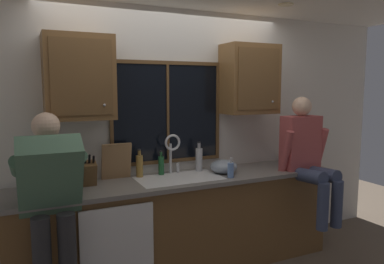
# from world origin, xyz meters

# --- Properties ---
(back_wall) EXTENTS (5.51, 0.12, 2.55)m
(back_wall) POSITION_xyz_m (0.00, 0.06, 1.27)
(back_wall) COLOR silver
(back_wall) RESTS_ON floor
(ceiling_downlight_right) EXTENTS (0.14, 0.14, 0.01)m
(ceiling_downlight_right) POSITION_xyz_m (0.93, -0.60, 2.54)
(ceiling_downlight_right) COLOR #FFEAB2
(window_glass) EXTENTS (1.10, 0.02, 0.95)m
(window_glass) POSITION_xyz_m (-0.03, -0.01, 1.52)
(window_glass) COLOR black
(window_frame_top) EXTENTS (1.17, 0.02, 0.04)m
(window_frame_top) POSITION_xyz_m (-0.03, -0.02, 2.02)
(window_frame_top) COLOR brown
(window_frame_bottom) EXTENTS (1.17, 0.02, 0.04)m
(window_frame_bottom) POSITION_xyz_m (-0.03, -0.02, 1.03)
(window_frame_bottom) COLOR brown
(window_frame_left) EXTENTS (0.03, 0.02, 0.95)m
(window_frame_left) POSITION_xyz_m (-0.60, -0.02, 1.52)
(window_frame_left) COLOR brown
(window_frame_right) EXTENTS (0.03, 0.02, 0.95)m
(window_frame_right) POSITION_xyz_m (0.54, -0.02, 1.52)
(window_frame_right) COLOR brown
(window_mullion_center) EXTENTS (0.02, 0.02, 0.95)m
(window_mullion_center) POSITION_xyz_m (-0.03, -0.02, 1.52)
(window_mullion_center) COLOR brown
(lower_cabinet_run) EXTENTS (3.11, 0.58, 0.88)m
(lower_cabinet_run) POSITION_xyz_m (0.00, -0.29, 0.44)
(lower_cabinet_run) COLOR brown
(lower_cabinet_run) RESTS_ON floor
(countertop) EXTENTS (3.17, 0.62, 0.04)m
(countertop) POSITION_xyz_m (0.00, -0.31, 0.90)
(countertop) COLOR slate
(countertop) RESTS_ON lower_cabinet_run
(dishwasher_front) EXTENTS (0.60, 0.02, 0.74)m
(dishwasher_front) POSITION_xyz_m (-0.70, -0.61, 0.46)
(dishwasher_front) COLOR white
(upper_cabinet_left) EXTENTS (0.57, 0.36, 0.72)m
(upper_cabinet_left) POSITION_xyz_m (-0.90, -0.17, 1.86)
(upper_cabinet_left) COLOR brown
(upper_cabinet_right) EXTENTS (0.57, 0.36, 0.72)m
(upper_cabinet_right) POSITION_xyz_m (0.84, -0.17, 1.86)
(upper_cabinet_right) COLOR brown
(sink) EXTENTS (0.80, 0.46, 0.21)m
(sink) POSITION_xyz_m (-0.03, -0.30, 0.82)
(sink) COLOR silver
(sink) RESTS_ON lower_cabinet_run
(faucet) EXTENTS (0.18, 0.09, 0.40)m
(faucet) POSITION_xyz_m (-0.02, -0.12, 1.17)
(faucet) COLOR silver
(faucet) RESTS_ON countertop
(person_standing) EXTENTS (0.53, 0.67, 1.59)m
(person_standing) POSITION_xyz_m (-1.19, -0.63, 0.97)
(person_standing) COLOR #262628
(person_standing) RESTS_ON floor
(person_sitting_on_counter) EXTENTS (0.54, 0.60, 1.26)m
(person_sitting_on_counter) POSITION_xyz_m (1.29, -0.57, 1.10)
(person_sitting_on_counter) COLOR #384260
(person_sitting_on_counter) RESTS_ON countertop
(knife_block) EXTENTS (0.12, 0.18, 0.32)m
(knife_block) POSITION_xyz_m (-0.85, -0.21, 1.03)
(knife_block) COLOR brown
(knife_block) RESTS_ON countertop
(cutting_board) EXTENTS (0.28, 0.09, 0.34)m
(cutting_board) POSITION_xyz_m (-0.58, -0.09, 1.09)
(cutting_board) COLOR #997047
(cutting_board) RESTS_ON countertop
(mixing_bowl) EXTENTS (0.27, 0.27, 0.14)m
(mixing_bowl) POSITION_xyz_m (0.46, -0.29, 0.98)
(mixing_bowl) COLOR #8C99A8
(mixing_bowl) RESTS_ON countertop
(soap_dispenser) EXTENTS (0.06, 0.07, 0.20)m
(soap_dispenser) POSITION_xyz_m (0.42, -0.49, 1.00)
(soap_dispenser) COLOR #668CCC
(soap_dispenser) RESTS_ON countertop
(bottle_green_glass) EXTENTS (0.06, 0.06, 0.24)m
(bottle_green_glass) POSITION_xyz_m (-0.14, -0.10, 1.02)
(bottle_green_glass) COLOR #1E592D
(bottle_green_glass) RESTS_ON countertop
(bottle_tall_clear) EXTENTS (0.07, 0.07, 0.27)m
(bottle_tall_clear) POSITION_xyz_m (-0.36, -0.10, 1.03)
(bottle_tall_clear) COLOR olive
(bottle_tall_clear) RESTS_ON countertop
(bottle_amber_small) EXTENTS (0.07, 0.07, 0.30)m
(bottle_amber_small) POSITION_xyz_m (0.27, -0.12, 1.05)
(bottle_amber_small) COLOR #B7B7BC
(bottle_amber_small) RESTS_ON countertop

